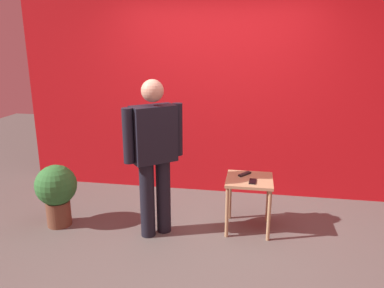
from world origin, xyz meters
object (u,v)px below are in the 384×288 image
(cell_phone, at_px, (253,181))
(potted_plant, at_px, (56,190))
(standing_person, at_px, (154,151))
(side_table, at_px, (249,187))
(tv_remote, at_px, (245,174))

(cell_phone, distance_m, potted_plant, 2.10)
(standing_person, bearing_deg, cell_phone, 9.48)
(side_table, distance_m, potted_plant, 2.07)
(side_table, xyz_separation_m, cell_phone, (0.03, -0.09, 0.10))
(side_table, bearing_deg, cell_phone, -69.31)
(standing_person, distance_m, side_table, 1.07)
(standing_person, relative_size, side_table, 2.80)
(side_table, height_order, tv_remote, tv_remote)
(standing_person, relative_size, potted_plant, 2.35)
(tv_remote, bearing_deg, potted_plant, -132.02)
(standing_person, xyz_separation_m, cell_phone, (0.98, 0.16, -0.32))
(cell_phone, bearing_deg, side_table, 113.71)
(tv_remote, bearing_deg, cell_phone, -27.55)
(standing_person, height_order, side_table, standing_person)
(side_table, bearing_deg, potted_plant, -172.78)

